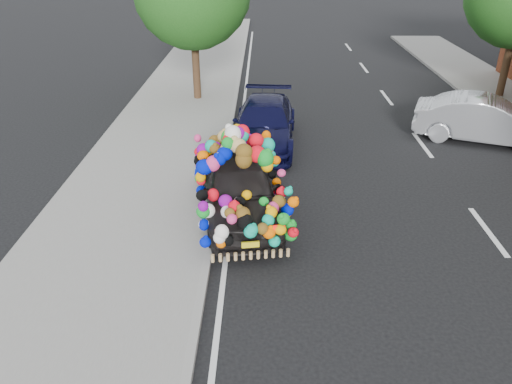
% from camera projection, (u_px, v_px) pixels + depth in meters
% --- Properties ---
extents(ground, '(100.00, 100.00, 0.00)m').
position_uv_depth(ground, '(321.00, 230.00, 10.82)').
color(ground, black).
rests_on(ground, ground).
extents(sidewalk, '(4.00, 60.00, 0.12)m').
position_uv_depth(sidewalk, '(124.00, 226.00, 10.85)').
color(sidewalk, gray).
rests_on(sidewalk, ground).
extents(kerb, '(0.15, 60.00, 0.13)m').
position_uv_depth(kerb, '(213.00, 227.00, 10.82)').
color(kerb, gray).
rests_on(kerb, ground).
extents(lane_markings, '(6.00, 50.00, 0.01)m').
position_uv_depth(lane_markings, '(488.00, 231.00, 10.77)').
color(lane_markings, silver).
rests_on(lane_markings, ground).
extents(plush_art_car, '(2.56, 4.45, 2.02)m').
position_uv_depth(plush_art_car, '(239.00, 173.00, 10.98)').
color(plush_art_car, black).
rests_on(plush_art_car, ground).
extents(navy_sedan, '(2.11, 4.59, 1.30)m').
position_uv_depth(navy_sedan, '(264.00, 124.00, 15.01)').
color(navy_sedan, black).
rests_on(navy_sedan, ground).
extents(silver_hatchback, '(4.42, 2.84, 1.38)m').
position_uv_depth(silver_hatchback, '(486.00, 120.00, 15.21)').
color(silver_hatchback, silver).
rests_on(silver_hatchback, ground).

